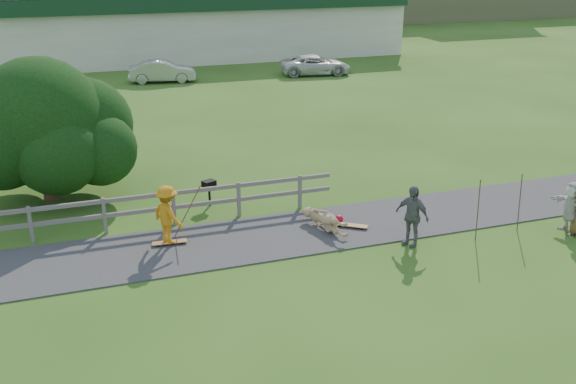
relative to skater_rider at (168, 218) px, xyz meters
name	(u,v)px	position (x,y,z in m)	size (l,w,h in m)	color
ground	(271,262)	(2.38, -1.88, -0.83)	(260.00, 260.00, 0.00)	#305518
path	(255,238)	(2.38, -0.38, -0.81)	(34.00, 3.00, 0.04)	#333335
fence	(82,213)	(-2.24, 1.42, -0.11)	(15.05, 0.10, 1.10)	#615C56
strip_mall	(182,21)	(6.38, 33.06, 1.74)	(32.50, 10.75, 5.10)	beige
skater_rider	(168,218)	(0.00, 0.00, 0.00)	(1.08, 0.62, 1.67)	orange
skater_fallen	(325,220)	(4.47, -0.48, -0.50)	(1.81, 0.43, 0.66)	tan
spectator_b	(412,216)	(6.39, -2.11, 0.04)	(1.03, 0.43, 1.75)	slate
spectator_d	(571,207)	(11.16, -2.85, -0.06)	(1.44, 0.46, 1.55)	silver
car_silver	(162,71)	(3.31, 23.29, -0.17)	(1.41, 4.04, 1.33)	#A6A8AE
car_white	(316,65)	(13.11, 22.56, -0.20)	(2.09, 4.53, 1.26)	silver
tree	(45,150)	(-3.14, 4.84, 0.85)	(6.53, 6.53, 3.36)	black
bbq	(209,193)	(1.70, 2.54, -0.41)	(0.40, 0.30, 0.86)	black
longboard_rider	(170,244)	(0.00, 0.00, -0.78)	(0.96, 0.23, 0.11)	#9C6533
longboard_fallen	(351,227)	(5.27, -0.58, -0.78)	(0.99, 0.24, 0.11)	#9C6533
helmet	(339,219)	(5.07, -0.13, -0.70)	(0.26, 0.26, 0.26)	#BC071F
pole_rider	(187,209)	(0.60, 0.40, 0.04)	(0.03, 0.03, 1.75)	brown
pole_spec_left	(478,211)	(8.25, -2.50, 0.09)	(0.03, 0.03, 1.85)	brown
pole_spec_right	(520,203)	(9.80, -2.30, 0.05)	(0.03, 0.03, 1.77)	brown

